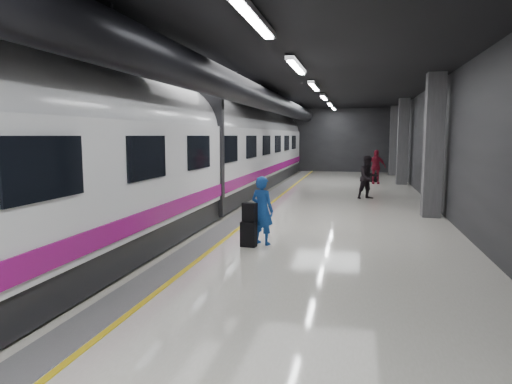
# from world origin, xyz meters

# --- Properties ---
(ground) EXTENTS (40.00, 40.00, 0.00)m
(ground) POSITION_xyz_m (0.00, 0.00, 0.00)
(ground) COLOR white
(ground) RESTS_ON ground
(platform_hall) EXTENTS (10.02, 40.02, 4.51)m
(platform_hall) POSITION_xyz_m (-0.29, 0.96, 3.54)
(platform_hall) COLOR black
(platform_hall) RESTS_ON ground
(train) EXTENTS (3.05, 38.00, 4.05)m
(train) POSITION_xyz_m (-3.25, -0.00, 2.07)
(train) COLOR black
(train) RESTS_ON ground
(traveler_main) EXTENTS (0.70, 0.60, 1.63)m
(traveler_main) POSITION_xyz_m (0.06, -2.81, 0.82)
(traveler_main) COLOR #164BA9
(traveler_main) RESTS_ON ground
(suitcase_main) EXTENTS (0.38, 0.27, 0.58)m
(suitcase_main) POSITION_xyz_m (-0.20, -3.11, 0.29)
(suitcase_main) COLOR black
(suitcase_main) RESTS_ON ground
(shoulder_bag) EXTENTS (0.36, 0.25, 0.44)m
(shoulder_bag) POSITION_xyz_m (-0.18, -3.08, 0.80)
(shoulder_bag) COLOR black
(shoulder_bag) RESTS_ON suitcase_main
(traveler_far_a) EXTENTS (1.08, 1.02, 1.77)m
(traveler_far_a) POSITION_xyz_m (2.68, 5.78, 0.89)
(traveler_far_a) COLOR black
(traveler_far_a) RESTS_ON ground
(traveler_far_b) EXTENTS (1.12, 0.58, 1.82)m
(traveler_far_b) POSITION_xyz_m (3.20, 11.97, 0.91)
(traveler_far_b) COLOR maroon
(traveler_far_b) RESTS_ON ground
(suitcase_far) EXTENTS (0.42, 0.36, 0.53)m
(suitcase_far) POSITION_xyz_m (3.14, 12.85, 0.26)
(suitcase_far) COLOR black
(suitcase_far) RESTS_ON ground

